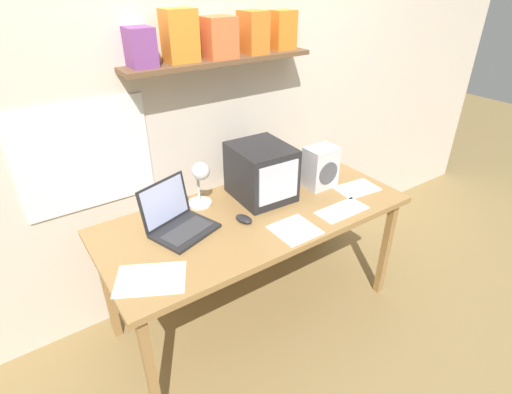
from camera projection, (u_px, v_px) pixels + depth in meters
name	position (u px, v px, depth m)	size (l,w,h in m)	color
ground_plane	(256.00, 310.00, 2.58)	(12.00, 12.00, 0.00)	olive
back_wall	(206.00, 92.00, 2.29)	(5.60, 0.24, 2.60)	beige
corner_desk	(256.00, 222.00, 2.24)	(1.72, 0.76, 0.75)	#9C7341
crt_monitor	(261.00, 172.00, 2.30)	(0.32, 0.37, 0.31)	#232326
laptop	(176.00, 218.00, 2.04)	(0.37, 0.35, 0.25)	#232326
desk_lamp	(200.00, 179.00, 2.16)	(0.14, 0.18, 0.29)	silver
juice_glass	(297.00, 168.00, 2.57)	(0.06, 0.06, 0.13)	white
space_heater	(320.00, 167.00, 2.42)	(0.19, 0.15, 0.26)	silver
computer_mouse	(244.00, 219.00, 2.13)	(0.08, 0.12, 0.03)	#232326
open_notebook	(151.00, 279.00, 1.74)	(0.36, 0.33, 0.00)	white
printed_handout	(357.00, 188.00, 2.45)	(0.27, 0.20, 0.00)	white
loose_paper_near_monitor	(295.00, 230.00, 2.06)	(0.22, 0.22, 0.00)	silver
loose_paper_near_laptop	(342.00, 210.00, 2.23)	(0.30, 0.14, 0.00)	silver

